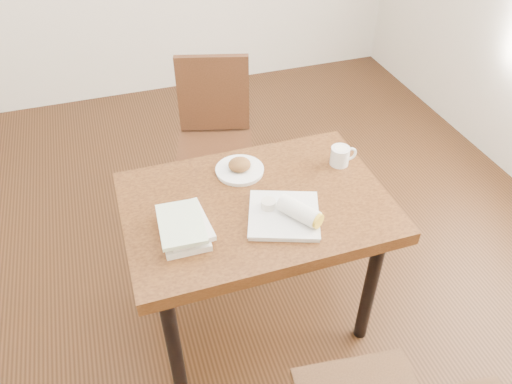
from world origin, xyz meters
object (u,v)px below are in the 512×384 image
object	(u,v)px
chair_far	(215,132)
plate_burrito	(289,214)
table	(256,218)
coffee_mug	(341,155)
book_stack	(184,227)
plate_scone	(240,168)

from	to	relation	value
chair_far	plate_burrito	world-z (taller)	chair_far
table	coffee_mug	size ratio (longest dim) A/B	8.64
table	chair_far	world-z (taller)	chair_far
coffee_mug	book_stack	size ratio (longest dim) A/B	0.47
coffee_mug	book_stack	bearing A→B (deg)	-164.11
table	chair_far	xyz separation A→B (m)	(0.04, 0.86, -0.11)
plate_scone	book_stack	bearing A→B (deg)	-136.36
plate_burrito	book_stack	xyz separation A→B (m)	(-0.41, 0.05, 0.00)
table	plate_scone	world-z (taller)	plate_scone
plate_burrito	table	bearing A→B (deg)	122.00
plate_burrito	book_stack	bearing A→B (deg)	172.59
table	plate_scone	bearing A→B (deg)	91.74
chair_far	coffee_mug	world-z (taller)	chair_far
plate_scone	table	bearing A→B (deg)	-88.26
plate_burrito	chair_far	bearing A→B (deg)	92.83
chair_far	book_stack	bearing A→B (deg)	-110.60
table	plate_scone	xyz separation A→B (m)	(-0.01, 0.21, 0.11)
table	coffee_mug	xyz separation A→B (m)	(0.44, 0.13, 0.14)
table	plate_scone	size ratio (longest dim) A/B	5.07
coffee_mug	book_stack	xyz separation A→B (m)	(-0.76, -0.22, -0.01)
table	book_stack	bearing A→B (deg)	-164.56
chair_far	coffee_mug	size ratio (longest dim) A/B	7.58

